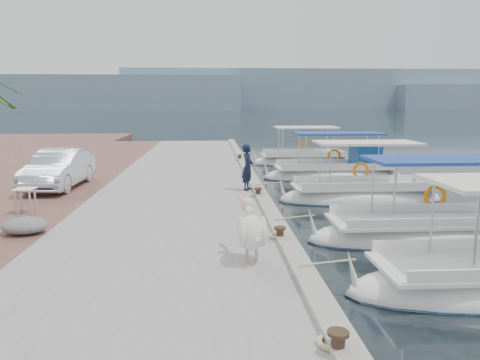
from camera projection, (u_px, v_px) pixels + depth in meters
name	position (u px, v px, depth m)	size (l,w,h in m)	color
ground	(274.00, 223.00, 14.43)	(400.00, 400.00, 0.00)	black
concrete_quay	(185.00, 187.00, 19.12)	(6.00, 40.00, 0.50)	gray
quay_curb	(253.00, 179.00, 19.25)	(0.44, 40.00, 0.12)	gray
cobblestone_strip	(60.00, 188.00, 18.81)	(4.00, 40.00, 0.50)	brown
distant_hills	(279.00, 93.00, 213.35)	(330.00, 60.00, 18.00)	#748BA0
fishing_caique_b	(439.00, 236.00, 12.60)	(7.23, 2.11, 2.83)	white
fishing_caique_c	(361.00, 197.00, 17.65)	(6.23, 2.13, 2.83)	white
fishing_caique_d	(335.00, 174.00, 22.83)	(6.91, 2.27, 2.83)	white
fishing_caique_e	(303.00, 162.00, 28.15)	(6.04, 2.28, 2.83)	white
mooring_bollards	(258.00, 192.00, 15.77)	(0.28, 20.28, 0.33)	black
pelican	(251.00, 231.00, 9.37)	(0.65, 1.61, 1.24)	tan
fisherman	(248.00, 167.00, 16.98)	(0.61, 0.40, 1.68)	black
parked_car	(59.00, 169.00, 17.50)	(1.51, 4.34, 1.43)	silver
tarp_bundle	(25.00, 226.00, 11.44)	(1.10, 0.90, 0.40)	slate
folding_table	(25.00, 196.00, 13.47)	(0.55, 0.55, 0.73)	silver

